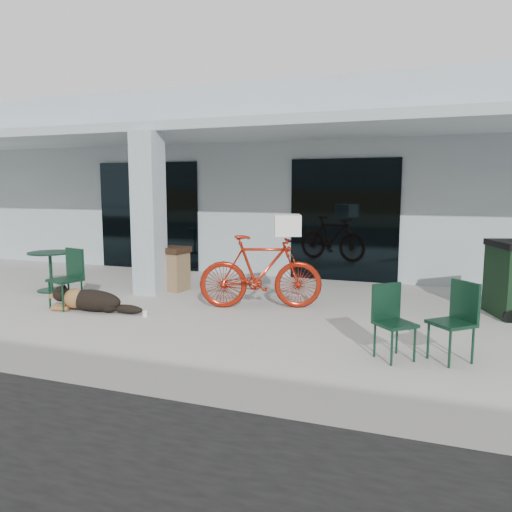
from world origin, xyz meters
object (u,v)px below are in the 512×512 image
at_px(dog, 92,299).
at_px(trash_receptacle, 174,269).
at_px(bicycle, 261,272).
at_px(cafe_table_near, 51,272).
at_px(cafe_chair_far_b, 451,322).
at_px(cafe_chair_far_a, 395,323).
at_px(cafe_chair_near, 65,279).

relative_size(dog, trash_receptacle, 1.42).
xyz_separation_m(bicycle, dog, (-2.57, -1.20, -0.42)).
relative_size(bicycle, cafe_table_near, 2.48).
bearing_deg(trash_receptacle, cafe_chair_far_b, -26.49).
bearing_deg(cafe_chair_far_a, trash_receptacle, 106.39).
xyz_separation_m(dog, cafe_chair_far_a, (4.96, -0.72, 0.24)).
relative_size(dog, cafe_table_near, 1.49).
bearing_deg(cafe_chair_near, cafe_table_near, 154.85).
distance_m(cafe_table_near, cafe_chair_far_b, 7.63).
distance_m(cafe_chair_near, trash_receptacle, 2.23).
bearing_deg(dog, cafe_chair_far_b, -16.58).
bearing_deg(trash_receptacle, cafe_chair_far_a, -31.10).
xyz_separation_m(dog, trash_receptacle, (0.43, 2.01, 0.23)).
bearing_deg(cafe_table_near, cafe_chair_far_a, -14.90).
relative_size(cafe_chair_far_b, trash_receptacle, 1.08).
bearing_deg(cafe_table_near, dog, -30.56).
bearing_deg(trash_receptacle, cafe_chair_near, -116.68).
distance_m(bicycle, cafe_chair_far_a, 3.07).
bearing_deg(cafe_chair_near, bicycle, 35.19).
relative_size(bicycle, cafe_chair_far_b, 2.19).
distance_m(bicycle, trash_receptacle, 2.30).
relative_size(dog, cafe_chair_far_a, 1.40).
relative_size(bicycle, trash_receptacle, 2.37).
relative_size(cafe_chair_near, cafe_chair_far_b, 1.07).
bearing_deg(cafe_chair_far_b, bicycle, -163.18).
xyz_separation_m(cafe_table_near, cafe_chair_far_a, (6.82, -1.81, 0.06)).
distance_m(cafe_table_near, trash_receptacle, 2.46).
bearing_deg(cafe_table_near, bicycle, 1.38).
bearing_deg(cafe_chair_near, dog, 12.35).
height_order(bicycle, trash_receptacle, bicycle).
bearing_deg(cafe_chair_near, trash_receptacle, 77.95).
distance_m(cafe_chair_near, cafe_chair_far_a, 5.58).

